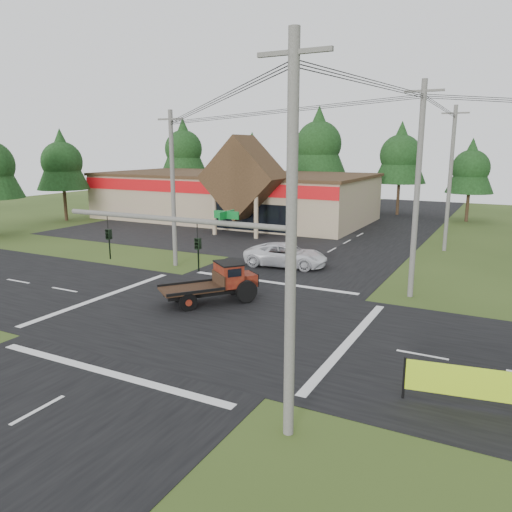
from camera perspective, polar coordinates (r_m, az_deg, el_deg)
The scene contains 19 objects.
ground at distance 24.64m, azimuth -5.26°, elevation -6.92°, with size 120.00×120.00×0.00m, color #304418.
road_ns at distance 24.63m, azimuth -5.26°, elevation -6.90°, with size 12.00×120.00×0.02m, color black.
road_ew at distance 24.63m, azimuth -5.26°, elevation -6.90°, with size 120.00×12.00×0.02m, color black.
parking_apron at distance 47.54m, azimuth -7.09°, elevation 2.48°, with size 28.00×14.00×0.02m, color black.
cvs_building at distance 56.93m, azimuth -2.52°, elevation 7.00°, with size 30.40×18.20×9.19m.
traffic_signal_mast at distance 14.31m, azimuth -2.23°, elevation -2.62°, with size 8.12×0.24×7.00m.
utility_pole_nr at distance 13.30m, azimuth 4.03°, elevation 1.57°, with size 2.00×0.30×11.00m.
utility_pole_nw at distance 34.52m, azimuth -9.48°, elevation 7.68°, with size 2.00×0.30×10.50m.
utility_pole_ne at distance 27.97m, azimuth 17.95°, elevation 7.21°, with size 2.00×0.30×11.50m.
utility_pole_n at distance 41.82m, azimuth 21.30°, elevation 8.29°, with size 2.00×0.30×11.20m.
tree_row_a at distance 73.22m, azimuth -8.30°, elevation 12.21°, with size 6.72×6.72×12.12m.
tree_row_b at distance 69.65m, azimuth -0.45°, elevation 11.23°, with size 5.60×5.60×10.10m.
tree_row_c at distance 64.61m, azimuth 7.17°, elevation 12.83°, with size 7.28×7.28×13.13m.
tree_row_d at distance 62.79m, azimuth 16.21°, elevation 11.23°, with size 6.16×6.16×11.11m.
tree_row_e at distance 59.71m, azimuth 23.36°, elevation 9.39°, with size 5.04×5.04×9.09m.
tree_side_w at distance 59.66m, azimuth -21.33°, elevation 10.20°, with size 5.60×5.60×10.10m.
antique_flatbed_truck at distance 26.45m, azimuth -5.22°, elevation -3.12°, with size 1.96×5.15×2.15m, color #4F0E0B, non-canonical shape.
roadside_banner at distance 17.57m, azimuth 23.54°, elevation -13.61°, with size 4.27×0.12×1.46m, color #ABD51C, non-canonical shape.
white_pickup at distance 34.57m, azimuth 3.45°, elevation 0.12°, with size 2.63×5.70×1.58m, color white.
Camera 1 is at (12.70, -19.48, 8.13)m, focal length 35.00 mm.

